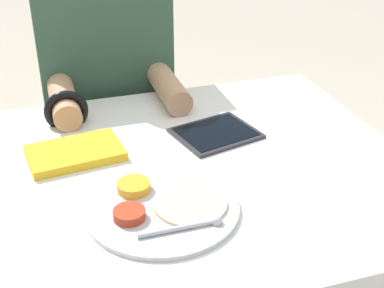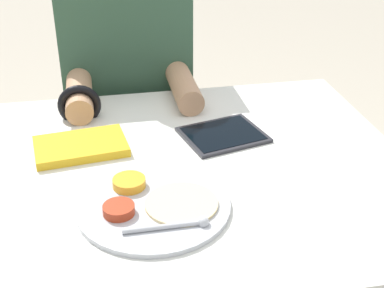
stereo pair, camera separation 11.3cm
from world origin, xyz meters
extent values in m
cube|color=silver|center=(0.00, 0.00, 0.36)|extent=(0.94, 0.83, 0.73)
cylinder|color=#B7BABF|center=(-0.12, -0.14, 0.73)|extent=(0.30, 0.30, 0.01)
cylinder|color=gold|center=(-0.16, -0.07, 0.75)|extent=(0.07, 0.07, 0.02)
cylinder|color=#A83319|center=(-0.18, -0.16, 0.75)|extent=(0.06, 0.06, 0.02)
cylinder|color=beige|center=(-0.06, -0.15, 0.74)|extent=(0.14, 0.14, 0.01)
cylinder|color=#B7BABF|center=(-0.11, -0.22, 0.74)|extent=(0.15, 0.01, 0.01)
sphere|color=#B7BABF|center=(-0.03, -0.22, 0.74)|extent=(0.02, 0.02, 0.02)
cube|color=silver|center=(-0.25, 0.12, 0.73)|extent=(0.22, 0.15, 0.01)
cube|color=gold|center=(-0.25, 0.12, 0.74)|extent=(0.22, 0.16, 0.02)
cube|color=#28282D|center=(0.09, 0.12, 0.73)|extent=(0.22, 0.20, 0.01)
cube|color=black|center=(0.09, 0.12, 0.74)|extent=(0.20, 0.17, 0.00)
cube|color=black|center=(-0.11, 0.56, 0.22)|extent=(0.34, 0.22, 0.44)
cube|color=#2D4C38|center=(-0.11, 0.56, 0.73)|extent=(0.38, 0.20, 0.59)
cylinder|color=tan|center=(-0.25, 0.36, 0.76)|extent=(0.07, 0.24, 0.07)
cylinder|color=tan|center=(0.03, 0.36, 0.76)|extent=(0.07, 0.24, 0.07)
torus|color=black|center=(-0.25, 0.29, 0.76)|extent=(0.11, 0.02, 0.11)
camera|label=1|loc=(-0.31, -0.95, 1.34)|focal=50.00mm
camera|label=2|loc=(-0.20, -0.98, 1.34)|focal=50.00mm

